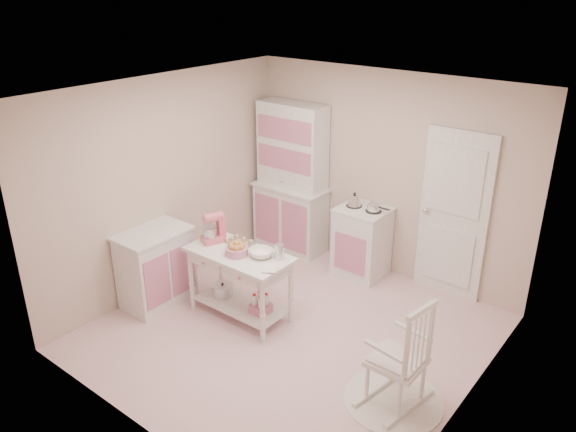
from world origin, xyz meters
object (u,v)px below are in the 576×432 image
Objects in this scene: work_table at (240,284)px; bread_basket at (237,251)px; rocking_chair at (398,351)px; stove at (362,242)px; hutch at (291,179)px; stand_mixer at (212,228)px; base_cabinet at (156,268)px.

bread_basket is at bearing -68.20° from work_table.
bread_basket is (0.02, -0.05, 0.45)m from work_table.
work_table is at bearing 111.80° from bread_basket.
rocking_chair is at bearing -5.12° from work_table.
rocking_chair reaches higher than bread_basket.
bread_basket is (-0.54, -1.74, 0.39)m from stove.
work_table is (0.64, -1.74, -0.64)m from hutch.
stove is 3.68× the size of bread_basket.
base_cabinet is at bearing -120.32° from stand_mixer.
hutch reaches higher than stove.
hutch is 1.33m from stove.
base_cabinet is at bearing -166.58° from rocking_chair.
hutch reaches higher than rocking_chair.
base_cabinet is at bearing -126.03° from stove.
stove is 2.00m from stand_mixer.
stove reaches higher than bread_basket.
stand_mixer is at bearing -82.75° from hutch.
hutch reaches higher than work_table.
stove is at bearing 71.63° from work_table.
stand_mixer is (0.22, -1.72, -0.07)m from hutch.
hutch is 1.92m from bread_basket.
stand_mixer is (-0.42, 0.02, 0.57)m from work_table.
base_cabinet is (-1.52, -2.09, 0.00)m from stove.
base_cabinet is 1.04m from work_table.
stove is 2.58m from base_cabinet.
hutch is at bearing 153.92° from rocking_chair.
base_cabinet is 3.04m from rocking_chair.
hutch reaches higher than bread_basket.
base_cabinet reaches higher than bread_basket.
hutch is 1.96m from work_table.
base_cabinet is 2.71× the size of stand_mixer.
work_table is at bearing -108.37° from stove.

